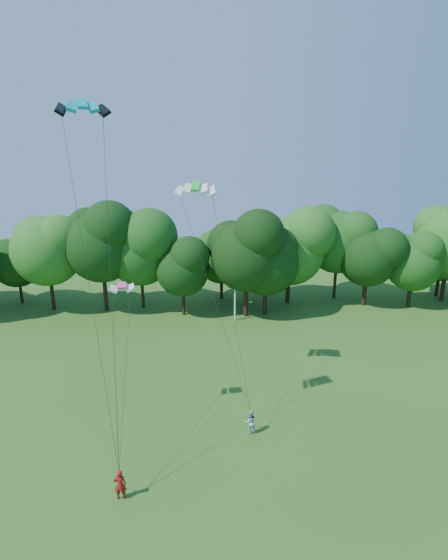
{
  "coord_description": "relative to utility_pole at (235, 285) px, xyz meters",
  "views": [
    {
      "loc": [
        0.7,
        -15.24,
        19.2
      ],
      "look_at": [
        2.03,
        13.0,
        10.49
      ],
      "focal_mm": 28.0,
      "sensor_mm": 36.0,
      "label": 1
    }
  ],
  "objects": [
    {
      "name": "tree_back_east",
      "position": [
        27.46,
        7.24,
        2.2
      ],
      "size": [
        7.11,
        7.11,
        10.34
      ],
      "color": "black",
      "rests_on": "ground"
    },
    {
      "name": "kite_flyer_left",
      "position": [
        -8.34,
        -26.14,
        -3.3
      ],
      "size": [
        0.72,
        0.5,
        1.9
      ],
      "primitive_type": "imported",
      "rotation": [
        0.0,
        0.0,
        3.21
      ],
      "color": "maroon",
      "rests_on": "ground"
    },
    {
      "name": "utility_pole",
      "position": [
        0.0,
        0.0,
        0.0
      ],
      "size": [
        1.59,
        0.63,
        8.28
      ],
      "rotation": [
        0.0,
        0.0,
        0.34
      ],
      "color": "silver",
      "rests_on": "ground"
    },
    {
      "name": "kite_pink",
      "position": [
        -8.95,
        -18.5,
        6.04
      ],
      "size": [
        1.77,
        1.03,
        0.28
      ],
      "rotation": [
        0.0,
        0.0,
        0.13
      ],
      "color": "#EF428E",
      "rests_on": "ground"
    },
    {
      "name": "kite_green",
      "position": [
        -3.98,
        -14.17,
        12.13
      ],
      "size": [
        3.09,
        1.63,
        0.67
      ],
      "rotation": [
        0.0,
        0.0,
        -0.11
      ],
      "color": "#20D930",
      "rests_on": "ground"
    },
    {
      "name": "kite_teal",
      "position": [
        -9.85,
        -21.17,
        17.1
      ],
      "size": [
        2.91,
        1.99,
        0.66
      ],
      "rotation": [
        0.0,
        0.0,
        0.34
      ],
      "color": "#0597A7",
      "rests_on": "ground"
    },
    {
      "name": "kite_flyer_right",
      "position": [
        -0.37,
        -20.53,
        -3.38
      ],
      "size": [
        0.91,
        0.74,
        1.75
      ],
      "primitive_type": "imported",
      "rotation": [
        0.0,
        0.0,
        3.24
      ],
      "color": "#A8C9E9",
      "rests_on": "ground"
    },
    {
      "name": "tree_back_center",
      "position": [
        1.39,
        1.4,
        3.88
      ],
      "size": [
        8.95,
        8.95,
        13.02
      ],
      "color": "black",
      "rests_on": "ground"
    }
  ]
}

